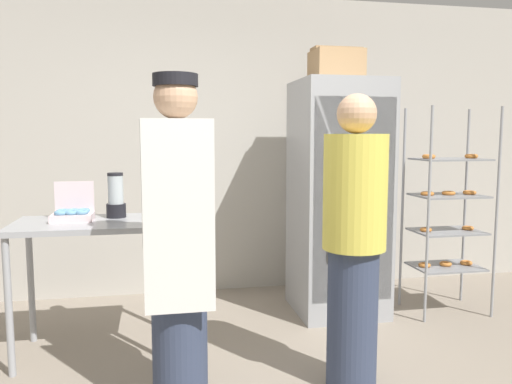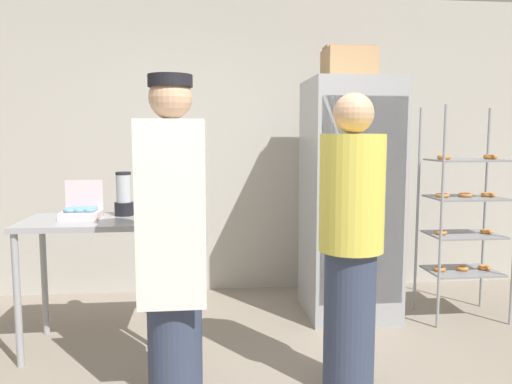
# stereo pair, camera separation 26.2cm
# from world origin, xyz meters

# --- Properties ---
(back_wall) EXTENTS (6.40, 0.12, 2.71)m
(back_wall) POSITION_xyz_m (0.00, 2.37, 1.36)
(back_wall) COLOR #B7B2A8
(back_wall) RESTS_ON ground_plane
(refrigerator) EXTENTS (0.70, 0.72, 1.89)m
(refrigerator) POSITION_xyz_m (0.80, 1.56, 0.94)
(refrigerator) COLOR #9EA0A5
(refrigerator) RESTS_ON ground_plane
(baking_rack) EXTENTS (0.61, 0.44, 1.68)m
(baking_rack) POSITION_xyz_m (1.68, 1.38, 0.83)
(baking_rack) COLOR #93969B
(baking_rack) RESTS_ON ground_plane
(prep_counter) EXTENTS (1.03, 0.61, 0.89)m
(prep_counter) POSITION_xyz_m (-1.05, 1.11, 0.77)
(prep_counter) COLOR #9EA0A5
(prep_counter) RESTS_ON ground_plane
(donut_box) EXTENTS (0.26, 0.21, 0.25)m
(donut_box) POSITION_xyz_m (-1.19, 1.14, 0.94)
(donut_box) COLOR silver
(donut_box) RESTS_ON prep_counter
(blender_pitcher) EXTENTS (0.13, 0.13, 0.31)m
(blender_pitcher) POSITION_xyz_m (-0.92, 1.24, 1.03)
(blender_pitcher) COLOR black
(blender_pitcher) RESTS_ON prep_counter
(cardboard_storage_box) EXTENTS (0.40, 0.33, 0.27)m
(cardboard_storage_box) POSITION_xyz_m (0.81, 1.67, 2.02)
(cardboard_storage_box) COLOR tan
(cardboard_storage_box) RESTS_ON refrigerator
(person_baker) EXTENTS (0.37, 0.39, 1.77)m
(person_baker) POSITION_xyz_m (-0.53, 0.39, 0.92)
(person_baker) COLOR #333D56
(person_baker) RESTS_ON ground_plane
(person_customer) EXTENTS (0.36, 0.36, 1.68)m
(person_customer) POSITION_xyz_m (0.45, 0.34, 0.86)
(person_customer) COLOR #333D56
(person_customer) RESTS_ON ground_plane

